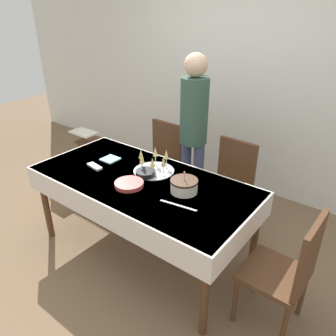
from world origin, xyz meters
name	(u,v)px	position (x,y,z in m)	size (l,w,h in m)	color
ground_plane	(144,250)	(0.00, 0.00, 0.00)	(12.00, 12.00, 0.00)	brown
wall_back	(242,77)	(0.00, 1.77, 1.35)	(8.00, 0.05, 2.70)	silver
dining_table	(142,189)	(0.00, 0.00, 0.68)	(1.96, 0.95, 0.78)	silver
dining_chair_far_left	(161,161)	(-0.43, 0.79, 0.52)	(0.44, 0.44, 0.95)	#51331E
dining_chair_far_right	(229,184)	(0.44, 0.79, 0.52)	(0.44, 0.44, 0.95)	#51331E
dining_chair_right_end	(288,270)	(1.30, 0.00, 0.52)	(0.43, 0.43, 0.95)	#51331E
birthday_cake	(184,186)	(0.41, 0.05, 0.83)	(0.22, 0.22, 0.18)	silver
champagne_tray	(154,163)	(-0.01, 0.18, 0.85)	(0.36, 0.36, 0.18)	silver
plate_stack_main	(129,184)	(0.00, -0.15, 0.80)	(0.24, 0.24, 0.03)	#CC4C47
plate_stack_dessert	(146,173)	(-0.01, 0.07, 0.80)	(0.17, 0.17, 0.05)	black
cake_knife	(178,205)	(0.49, -0.14, 0.78)	(0.30, 0.06, 0.00)	silver
fork_pile	(95,166)	(-0.48, -0.10, 0.79)	(0.18, 0.09, 0.02)	silver
napkin_pile	(110,159)	(-0.49, 0.10, 0.79)	(0.15, 0.15, 0.01)	#8CC6E0
person_standing	(194,123)	(-0.04, 0.85, 1.04)	(0.28, 0.28, 1.71)	#3F4C72
high_chair	(90,147)	(-1.45, 0.64, 0.48)	(0.33, 0.35, 0.71)	#51331E
gift_bag	(60,185)	(-1.45, 0.12, 0.16)	(0.24, 0.14, 0.31)	orange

